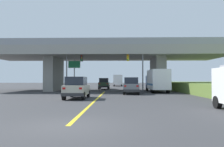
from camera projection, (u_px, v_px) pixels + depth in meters
ground at (106, 91)px, 34.13m from camera, size 160.00×160.00×0.00m
overpass_bridge at (106, 57)px, 34.28m from camera, size 35.75×10.60×7.35m
lane_divider_stripe at (97, 99)px, 19.93m from camera, size 0.20×23.26×0.01m
suv_lead at (77, 88)px, 20.29m from camera, size 1.92×4.41×2.02m
suv_crossing at (131, 86)px, 26.82m from camera, size 2.12×4.67×2.02m
box_truck at (157, 80)px, 30.62m from camera, size 2.33×7.52×3.09m
sedan_oncoming at (104, 84)px, 40.17m from camera, size 1.88×4.50×2.02m
traffic_signal_nearside at (138, 65)px, 29.59m from camera, size 2.26×0.36×5.80m
traffic_signal_farside at (72, 66)px, 30.74m from camera, size 2.37×0.36×5.82m
highway_sign at (74, 68)px, 32.79m from camera, size 1.83×0.17×4.74m
semi_truck_distant at (118, 80)px, 58.92m from camera, size 2.33×7.56×2.96m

